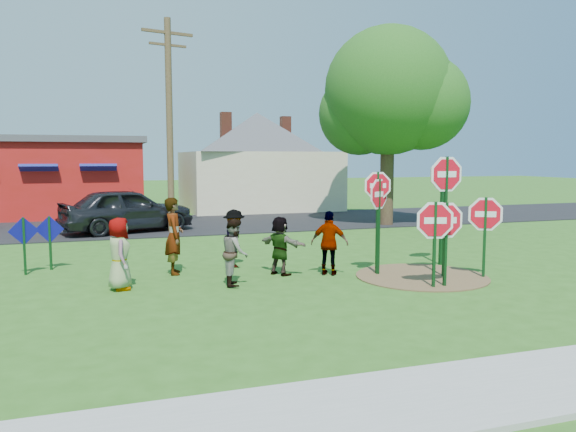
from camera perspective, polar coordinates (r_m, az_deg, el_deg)
name	(u,v)px	position (r m, az deg, el deg)	size (l,w,h in m)	color
ground	(232,281)	(13.40, -5.69, -6.60)	(120.00, 120.00, 0.00)	#2D5B1A
sidewalk	(370,409)	(6.88, 8.28, -18.79)	(22.00, 1.80, 0.08)	#9E9E99
road	(174,225)	(24.60, -11.54, -0.88)	(120.00, 7.50, 0.04)	black
dirt_patch	(422,276)	(14.16, 13.41, -5.98)	(3.20, 3.20, 0.03)	brown
red_building	(47,176)	(30.89, -23.27, 3.75)	(9.40, 7.69, 3.90)	#A71810
cream_house	(257,157)	(31.88, -3.14, 6.01)	(9.40, 9.40, 6.50)	beige
stop_sign_a	(435,226)	(12.82, 14.70, -1.04)	(1.11, 0.33, 2.09)	#113E19
stop_sign_b	(378,196)	(14.00, 9.08, 2.02)	(0.93, 0.14, 2.69)	#113E19
stop_sign_c	(446,188)	(14.00, 15.75, 2.74)	(1.16, 0.08, 3.09)	#113E19
stop_sign_d	(442,185)	(15.63, 15.40, 3.10)	(1.12, 0.20, 3.01)	#113E19
stop_sign_e	(446,226)	(13.01, 15.76, -1.02)	(1.10, 0.11, 2.07)	#113E19
stop_sign_f	(485,219)	(14.27, 19.41, -0.27)	(0.99, 0.54, 2.11)	#113E19
stop_sign_g	(379,204)	(13.92, 9.21, 1.19)	(0.89, 0.55, 2.53)	#113E19
blue_diamond_c	(24,239)	(15.33, -25.25, -2.12)	(0.70, 0.19, 1.46)	#113E19
blue_diamond_d	(50,236)	(15.76, -23.04, -1.92)	(0.71, 0.11, 1.42)	#113E19
person_a	(119,254)	(12.89, -16.76, -3.70)	(0.78, 0.51, 1.60)	#414D90
person_b	(174,236)	(14.26, -11.50, -2.01)	(0.70, 0.46, 1.92)	#217C79
person_c	(235,252)	(12.84, -5.42, -3.67)	(0.74, 0.58, 1.53)	brown
person_d	(234,238)	(14.98, -5.49, -2.27)	(0.99, 0.57, 1.54)	#38383E
person_e	(330,243)	(13.90, 4.24, -2.78)	(0.94, 0.39, 1.60)	#452D55
person_f	(280,246)	(13.91, -0.81, -3.04)	(1.36, 0.43, 1.46)	#1D4B24
suv	(127,210)	(22.54, -16.03, 0.61)	(2.01, 5.00, 1.70)	#303035
utility_pole	(170,122)	(21.90, -11.95, 9.34)	(1.94, 0.59, 8.06)	#4C3823
leafy_tree	(391,98)	(24.49, 10.44, 11.71)	(5.89, 5.38, 8.38)	#382819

